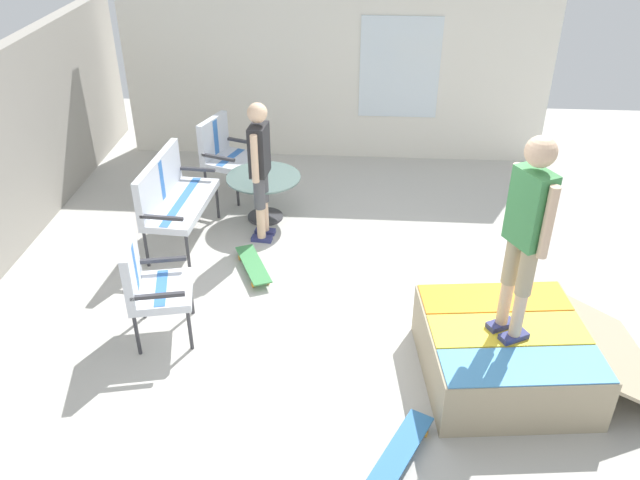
{
  "coord_description": "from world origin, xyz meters",
  "views": [
    {
      "loc": [
        -5.33,
        0.08,
        4.01
      ],
      "look_at": [
        0.1,
        0.46,
        0.7
      ],
      "focal_mm": 36.75,
      "sensor_mm": 36.0,
      "label": 1
    }
  ],
  "objects": [
    {
      "name": "patio_chair_by_wall",
      "position": [
        -0.57,
        1.98,
        0.61
      ],
      "size": [
        0.72,
        0.67,
        1.02
      ],
      "color": "#38383D",
      "rests_on": "ground_plane"
    },
    {
      "name": "house_facade",
      "position": [
        3.8,
        0.49,
        1.27
      ],
      "size": [
        0.23,
        6.0,
        2.54
      ],
      "color": "white",
      "rests_on": "ground_plane"
    },
    {
      "name": "ground_plane",
      "position": [
        0.0,
        0.0,
        -0.05
      ],
      "size": [
        12.0,
        12.0,
        0.1
      ],
      "primitive_type": "cube",
      "color": "beige"
    },
    {
      "name": "patio_bench",
      "position": [
        1.15,
        2.23,
        0.62
      ],
      "size": [
        1.29,
        0.64,
        1.02
      ],
      "color": "#38383D",
      "rests_on": "ground_plane"
    },
    {
      "name": "skate_ramp",
      "position": [
        -0.93,
        -1.23,
        0.26
      ],
      "size": [
        1.56,
        2.17,
        0.53
      ],
      "color": "tan",
      "rests_on": "ground_plane"
    },
    {
      "name": "patio_table",
      "position": [
        1.75,
        1.25,
        0.4
      ],
      "size": [
        0.9,
        0.9,
        0.57
      ],
      "color": "#38383D",
      "rests_on": "ground_plane"
    },
    {
      "name": "patio_chair_near_house",
      "position": [
        2.42,
        1.89,
        0.61
      ],
      "size": [
        0.77,
        0.73,
        1.02
      ],
      "color": "#38383D",
      "rests_on": "ground_plane"
    },
    {
      "name": "skateboard_by_bench",
      "position": [
        0.54,
        1.22,
        0.08
      ],
      "size": [
        0.81,
        0.51,
        0.1
      ],
      "color": "#3F8C4C",
      "rests_on": "ground_plane"
    },
    {
      "name": "person_watching",
      "position": [
        1.28,
        1.21,
        0.96
      ],
      "size": [
        0.48,
        0.27,
        1.66
      ],
      "color": "navy",
      "rests_on": "ground_plane"
    },
    {
      "name": "person_skater",
      "position": [
        -0.99,
        -1.18,
        1.55
      ],
      "size": [
        0.43,
        0.34,
        1.74
      ],
      "color": "navy",
      "rests_on": "skate_ramp"
    },
    {
      "name": "skateboard_spare",
      "position": [
        -1.88,
        -0.3,
        0.08
      ],
      "size": [
        0.8,
        0.54,
        0.1
      ],
      "color": "#3372B2",
      "rests_on": "ground_plane"
    }
  ]
}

